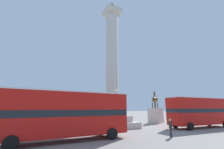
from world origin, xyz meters
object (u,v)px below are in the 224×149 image
(street_lamp, at_px, (115,107))
(monument_column, at_px, (112,80))
(bus_a, at_px, (67,113))
(bus_b, at_px, (199,111))
(pedestrian_near_lamp, at_px, (170,127))
(equestrian_statue, at_px, (156,113))

(street_lamp, bearing_deg, monument_column, 68.91)
(bus_a, distance_m, bus_b, 19.19)
(bus_b, bearing_deg, street_lamp, 173.00)
(monument_column, height_order, street_lamp, monument_column)
(monument_column, height_order, bus_a, monument_column)
(street_lamp, distance_m, pedestrian_near_lamp, 6.70)
(monument_column, xyz_separation_m, pedestrian_near_lamp, (1.58, -9.52, -6.15))
(street_lamp, bearing_deg, pedestrian_near_lamp, -61.28)
(bus_a, relative_size, equestrian_statue, 1.80)
(street_lamp, xyz_separation_m, pedestrian_near_lamp, (3.08, -5.63, -1.92))
(equestrian_statue, relative_size, pedestrian_near_lamp, 3.52)
(bus_a, bearing_deg, monument_column, 38.42)
(equestrian_statue, distance_m, pedestrian_near_lamp, 15.08)
(monument_column, bearing_deg, pedestrian_near_lamp, -80.57)
(equestrian_statue, bearing_deg, pedestrian_near_lamp, -156.82)
(bus_b, distance_m, pedestrian_near_lamp, 10.38)
(monument_column, distance_m, bus_b, 13.76)
(bus_a, bearing_deg, pedestrian_near_lamp, -18.70)
(bus_a, xyz_separation_m, bus_b, (19.19, 0.42, 0.03))
(street_lamp, relative_size, pedestrian_near_lamp, 2.95)
(equestrian_statue, bearing_deg, street_lamp, 177.97)
(bus_a, height_order, pedestrian_near_lamp, bus_a)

